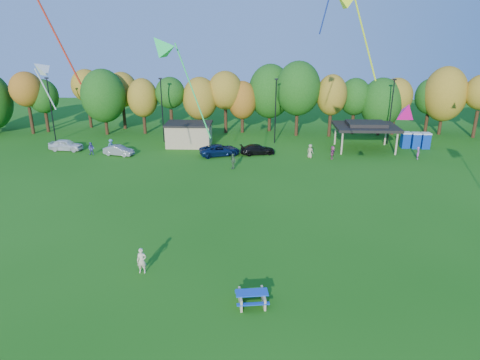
{
  "coord_description": "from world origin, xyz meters",
  "views": [
    {
      "loc": [
        -0.71,
        -19.77,
        15.73
      ],
      "look_at": [
        -1.69,
        6.0,
        6.47
      ],
      "focal_mm": 32.0,
      "sensor_mm": 36.0,
      "label": 1
    }
  ],
  "objects_px": {
    "picnic_table": "(252,297)",
    "car_c": "(220,150)",
    "porta_potties": "(415,140)",
    "car_a": "(66,145)",
    "car_b": "(119,150)",
    "kite_flyer": "(142,261)",
    "car_d": "(258,149)"
  },
  "relations": [
    {
      "from": "car_c",
      "to": "porta_potties",
      "type": "bearing_deg",
      "value": -98.84
    },
    {
      "from": "picnic_table",
      "to": "car_a",
      "type": "bearing_deg",
      "value": 120.15
    },
    {
      "from": "car_c",
      "to": "car_b",
      "type": "bearing_deg",
      "value": 73.03
    },
    {
      "from": "kite_flyer",
      "to": "car_c",
      "type": "xyz_separation_m",
      "value": [
        2.93,
        28.17,
        -0.18
      ]
    },
    {
      "from": "kite_flyer",
      "to": "car_b",
      "type": "relative_size",
      "value": 0.46
    },
    {
      "from": "porta_potties",
      "to": "car_c",
      "type": "bearing_deg",
      "value": -170.09
    },
    {
      "from": "kite_flyer",
      "to": "car_b",
      "type": "xyz_separation_m",
      "value": [
        -10.16,
        27.77,
        -0.26
      ]
    },
    {
      "from": "picnic_table",
      "to": "kite_flyer",
      "type": "bearing_deg",
      "value": 149.19
    },
    {
      "from": "car_b",
      "to": "car_a",
      "type": "bearing_deg",
      "value": 89.5
    },
    {
      "from": "kite_flyer",
      "to": "car_c",
      "type": "bearing_deg",
      "value": 84.41
    },
    {
      "from": "car_b",
      "to": "kite_flyer",
      "type": "bearing_deg",
      "value": -145.85
    },
    {
      "from": "car_a",
      "to": "porta_potties",
      "type": "bearing_deg",
      "value": -80.77
    },
    {
      "from": "car_c",
      "to": "car_d",
      "type": "xyz_separation_m",
      "value": [
        4.89,
        0.75,
        -0.06
      ]
    },
    {
      "from": "porta_potties",
      "to": "picnic_table",
      "type": "bearing_deg",
      "value": -121.39
    },
    {
      "from": "car_a",
      "to": "car_c",
      "type": "distance_m",
      "value": 20.94
    },
    {
      "from": "picnic_table",
      "to": "car_a",
      "type": "height_order",
      "value": "car_a"
    },
    {
      "from": "porta_potties",
      "to": "car_b",
      "type": "bearing_deg",
      "value": -172.76
    },
    {
      "from": "car_a",
      "to": "picnic_table",
      "type": "bearing_deg",
      "value": -136.83
    },
    {
      "from": "porta_potties",
      "to": "kite_flyer",
      "type": "relative_size",
      "value": 2.07
    },
    {
      "from": "car_a",
      "to": "car_c",
      "type": "xyz_separation_m",
      "value": [
        20.88,
        -1.62,
        -0.04
      ]
    },
    {
      "from": "car_a",
      "to": "car_d",
      "type": "distance_m",
      "value": 25.79
    },
    {
      "from": "porta_potties",
      "to": "car_c",
      "type": "height_order",
      "value": "porta_potties"
    },
    {
      "from": "car_c",
      "to": "car_d",
      "type": "distance_m",
      "value": 4.95
    },
    {
      "from": "picnic_table",
      "to": "kite_flyer",
      "type": "height_order",
      "value": "kite_flyer"
    },
    {
      "from": "car_b",
      "to": "car_c",
      "type": "distance_m",
      "value": 13.1
    },
    {
      "from": "porta_potties",
      "to": "car_b",
      "type": "height_order",
      "value": "porta_potties"
    },
    {
      "from": "kite_flyer",
      "to": "car_a",
      "type": "distance_m",
      "value": 34.78
    },
    {
      "from": "car_c",
      "to": "car_d",
      "type": "relative_size",
      "value": 1.15
    },
    {
      "from": "kite_flyer",
      "to": "car_b",
      "type": "height_order",
      "value": "kite_flyer"
    },
    {
      "from": "car_b",
      "to": "car_c",
      "type": "relative_size",
      "value": 0.76
    },
    {
      "from": "picnic_table",
      "to": "car_c",
      "type": "height_order",
      "value": "car_c"
    },
    {
      "from": "car_c",
      "to": "kite_flyer",
      "type": "bearing_deg",
      "value": 155.32
    }
  ]
}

